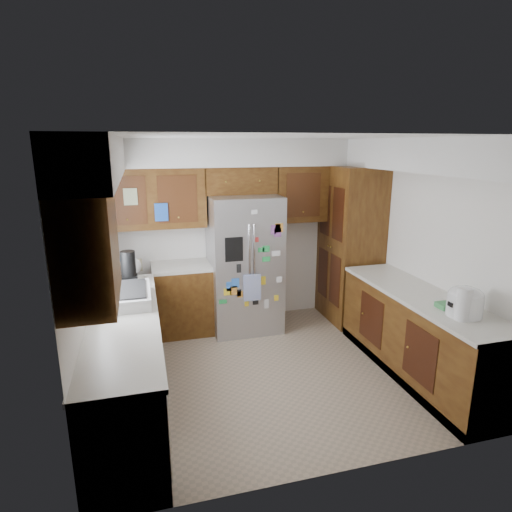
# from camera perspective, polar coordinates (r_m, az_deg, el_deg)

# --- Properties ---
(floor) EXTENTS (3.60, 3.60, 0.00)m
(floor) POSITION_cam_1_polar(r_m,az_deg,el_deg) (4.92, 1.97, -14.94)
(floor) COLOR gray
(floor) RESTS_ON ground
(room_shell) EXTENTS (3.64, 3.24, 2.52)m
(room_shell) POSITION_cam_1_polar(r_m,az_deg,el_deg) (4.64, -0.42, 7.12)
(room_shell) COLOR white
(room_shell) RESTS_ON ground
(left_counter_run) EXTENTS (1.36, 3.20, 0.92)m
(left_counter_run) POSITION_cam_1_polar(r_m,az_deg,el_deg) (4.57, -14.97, -11.85)
(left_counter_run) COLOR #3D1F0B
(left_counter_run) RESTS_ON ground
(right_counter_run) EXTENTS (0.63, 2.25, 0.92)m
(right_counter_run) POSITION_cam_1_polar(r_m,az_deg,el_deg) (4.98, 20.74, -10.16)
(right_counter_run) COLOR #3D1F0B
(right_counter_run) RESTS_ON ground
(pantry) EXTENTS (0.60, 0.90, 2.15)m
(pantry) POSITION_cam_1_polar(r_m,az_deg,el_deg) (6.08, 12.43, 1.44)
(pantry) COLOR #3D1F0B
(pantry) RESTS_ON ground
(fridge) EXTENTS (0.90, 0.79, 1.80)m
(fridge) POSITION_cam_1_polar(r_m,az_deg,el_deg) (5.65, -1.55, -1.05)
(fridge) COLOR #A0A0A5
(fridge) RESTS_ON ground
(bridge_cabinet) EXTENTS (0.96, 0.34, 0.35)m
(bridge_cabinet) POSITION_cam_1_polar(r_m,az_deg,el_deg) (5.68, -2.18, 10.06)
(bridge_cabinet) COLOR #3D1F0B
(bridge_cabinet) RESTS_ON fridge
(fridge_top_items) EXTENTS (0.62, 0.35, 0.25)m
(fridge_top_items) POSITION_cam_1_polar(r_m,az_deg,el_deg) (5.63, -2.56, 13.07)
(fridge_top_items) COLOR #22379D
(fridge_top_items) RESTS_ON bridge_cabinet
(sink_assembly) EXTENTS (0.52, 0.70, 0.37)m
(sink_assembly) POSITION_cam_1_polar(r_m,az_deg,el_deg) (4.43, -17.25, -5.07)
(sink_assembly) COLOR silver
(sink_assembly) RESTS_ON left_counter_run
(left_counter_clutter) EXTENTS (0.37, 0.90, 0.38)m
(left_counter_clutter) POSITION_cam_1_polar(r_m,az_deg,el_deg) (5.15, -16.77, -1.53)
(left_counter_clutter) COLOR black
(left_counter_clutter) RESTS_ON left_counter_run
(rice_cooker) EXTENTS (0.32, 0.31, 0.27)m
(rice_cooker) POSITION_cam_1_polar(r_m,az_deg,el_deg) (4.32, 26.12, -5.39)
(rice_cooker) COLOR white
(rice_cooker) RESTS_ON right_counter_run
(paper_towel) EXTENTS (0.13, 0.13, 0.30)m
(paper_towel) POSITION_cam_1_polar(r_m,az_deg,el_deg) (4.21, 25.94, -5.77)
(paper_towel) COLOR white
(paper_towel) RESTS_ON right_counter_run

